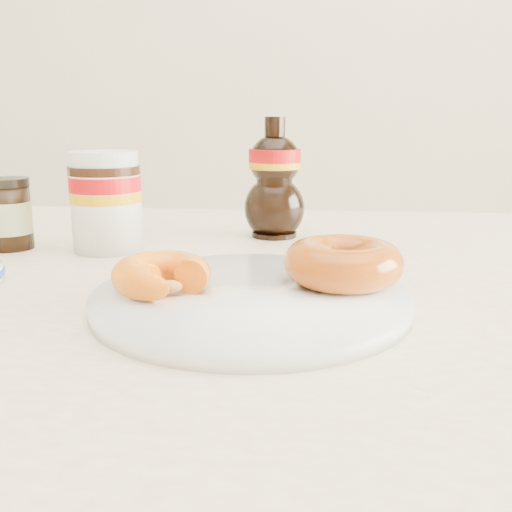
# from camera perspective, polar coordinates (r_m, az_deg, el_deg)

# --- Properties ---
(dining_table) EXTENTS (1.40, 0.90, 0.75)m
(dining_table) POSITION_cam_1_polar(r_m,az_deg,el_deg) (0.67, -6.60, -8.51)
(dining_table) COLOR #F7EBBC
(dining_table) RESTS_ON ground
(plate) EXTENTS (0.29, 0.29, 0.01)m
(plate) POSITION_cam_1_polar(r_m,az_deg,el_deg) (0.52, -0.51, -4.21)
(plate) COLOR white
(plate) RESTS_ON dining_table
(donut_bitten) EXTENTS (0.10, 0.10, 0.03)m
(donut_bitten) POSITION_cam_1_polar(r_m,az_deg,el_deg) (0.52, -9.43, -1.86)
(donut_bitten) COLOR orange
(donut_bitten) RESTS_ON plate
(donut_whole) EXTENTS (0.13, 0.13, 0.04)m
(donut_whole) POSITION_cam_1_polar(r_m,az_deg,el_deg) (0.55, 8.73, -0.64)
(donut_whole) COLOR #9D3F0A
(donut_whole) RESTS_ON plate
(nutella_jar) EXTENTS (0.09, 0.09, 0.13)m
(nutella_jar) POSITION_cam_1_polar(r_m,az_deg,el_deg) (0.75, -14.77, 5.66)
(nutella_jar) COLOR white
(nutella_jar) RESTS_ON dining_table
(syrup_bottle) EXTENTS (0.10, 0.08, 0.17)m
(syrup_bottle) POSITION_cam_1_polar(r_m,az_deg,el_deg) (0.82, 1.86, 7.81)
(syrup_bottle) COLOR black
(syrup_bottle) RESTS_ON dining_table
(dark_jar) EXTENTS (0.06, 0.06, 0.09)m
(dark_jar) POSITION_cam_1_polar(r_m,az_deg,el_deg) (0.81, -23.48, 3.82)
(dark_jar) COLOR black
(dark_jar) RESTS_ON dining_table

